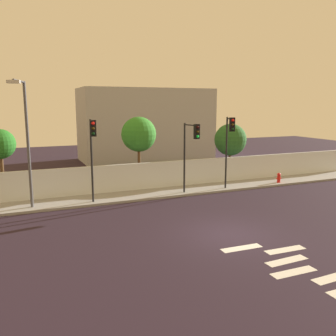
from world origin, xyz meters
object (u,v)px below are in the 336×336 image
object	(u,v)px
traffic_light_left	(229,138)
street_lamp_curbside	(26,134)
traffic_light_center	(191,143)
roadside_tree_midright	(230,140)
roadside_tree_leftmost	(0,145)
traffic_light_right	(92,143)
roadside_tree_midleft	(139,135)
fire_hydrant	(279,177)

from	to	relation	value
traffic_light_left	street_lamp_curbside	world-z (taller)	street_lamp_curbside
traffic_light_center	roadside_tree_midright	world-z (taller)	traffic_light_center
street_lamp_curbside	roadside_tree_leftmost	xyz separation A→B (m)	(-1.42, 3.39, -0.84)
traffic_light_right	roadside_tree_midleft	xyz separation A→B (m)	(4.05, 3.87, 0.08)
street_lamp_curbside	roadside_tree_midright	size ratio (longest dim) A/B	1.58
fire_hydrant	roadside_tree_leftmost	world-z (taller)	roadside_tree_leftmost
roadside_tree_midleft	traffic_light_left	bearing A→B (deg)	-37.12
traffic_light_center	fire_hydrant	world-z (taller)	traffic_light_center
fire_hydrant	roadside_tree_midleft	distance (m)	10.79
roadside_tree_midright	roadside_tree_midleft	bearing A→B (deg)	180.00
street_lamp_curbside	roadside_tree_midright	world-z (taller)	street_lamp_curbside
traffic_light_center	roadside_tree_midright	size ratio (longest dim) A/B	1.04
roadside_tree_midleft	roadside_tree_midright	size ratio (longest dim) A/B	1.15
traffic_light_left	fire_hydrant	distance (m)	5.69
traffic_light_center	traffic_light_right	world-z (taller)	traffic_light_right
traffic_light_center	traffic_light_right	xyz separation A→B (m)	(-6.09, 0.25, 0.20)
traffic_light_left	street_lamp_curbside	bearing A→B (deg)	178.07
roadside_tree_leftmost	roadside_tree_midleft	xyz separation A→B (m)	(8.90, 0.00, 0.33)
street_lamp_curbside	roadside_tree_midright	xyz separation A→B (m)	(15.07, 3.39, -1.17)
fire_hydrant	roadside_tree_leftmost	bearing A→B (deg)	169.88
roadside_tree_midright	traffic_light_center	bearing A→B (deg)	-143.32
traffic_light_left	traffic_light_right	xyz separation A→B (m)	(-9.08, -0.06, -0.00)
traffic_light_center	roadside_tree_midright	xyz separation A→B (m)	(5.54, 4.13, -0.38)
traffic_light_center	traffic_light_left	bearing A→B (deg)	5.96
traffic_light_left	roadside_tree_midright	bearing A→B (deg)	56.25
traffic_light_left	street_lamp_curbside	size ratio (longest dim) A/B	0.70
traffic_light_center	roadside_tree_leftmost	bearing A→B (deg)	159.35
traffic_light_left	roadside_tree_midleft	size ratio (longest dim) A/B	0.97
traffic_light_right	street_lamp_curbside	world-z (taller)	street_lamp_curbside
traffic_light_left	roadside_tree_leftmost	xyz separation A→B (m)	(-13.94, 3.81, -0.26)
fire_hydrant	roadside_tree_leftmost	distance (m)	19.16
traffic_light_center	fire_hydrant	bearing A→B (deg)	5.91
traffic_light_left	traffic_light_center	size ratio (longest dim) A/B	1.07
fire_hydrant	roadside_tree_midleft	bearing A→B (deg)	161.13
roadside_tree_midright	street_lamp_curbside	bearing A→B (deg)	-167.31
traffic_light_center	fire_hydrant	size ratio (longest dim) A/B	6.31
traffic_light_right	fire_hydrant	size ratio (longest dim) A/B	6.76
roadside_tree_midleft	roadside_tree_midright	distance (m)	7.62
traffic_light_center	roadside_tree_leftmost	world-z (taller)	traffic_light_center
traffic_light_right	street_lamp_curbside	size ratio (longest dim) A/B	0.70
fire_hydrant	street_lamp_curbside	bearing A→B (deg)	-179.79
traffic_light_center	roadside_tree_midleft	xyz separation A→B (m)	(-2.05, 4.13, 0.28)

